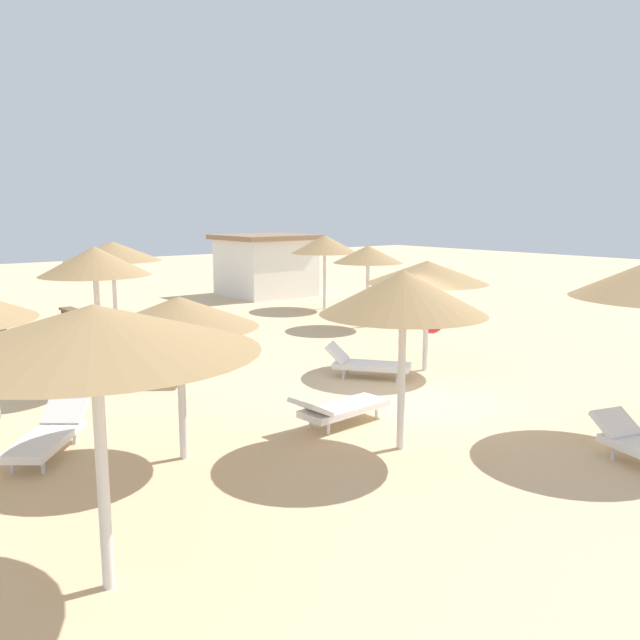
% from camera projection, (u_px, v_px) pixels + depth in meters
% --- Properties ---
extents(ground_plane, '(80.00, 80.00, 0.00)m').
position_uv_depth(ground_plane, '(414.00, 398.00, 13.23)').
color(ground_plane, '#DBBA8C').
extents(parasol_1, '(2.27, 2.27, 2.99)m').
position_uv_depth(parasol_1, '(95.00, 262.00, 13.65)').
color(parasol_1, silver).
rests_on(parasol_1, ground).
extents(parasol_2, '(2.35, 2.35, 2.49)m').
position_uv_depth(parasol_2, '(179.00, 313.00, 9.70)').
color(parasol_2, silver).
rests_on(parasol_2, ground).
extents(parasol_3, '(2.80, 2.80, 2.58)m').
position_uv_depth(parasol_3, '(427.00, 273.00, 15.18)').
color(parasol_3, silver).
rests_on(parasol_3, ground).
extents(parasol_4, '(2.80, 2.80, 2.81)m').
position_uv_depth(parasol_4, '(112.00, 251.00, 19.29)').
color(parasol_4, silver).
rests_on(parasol_4, ground).
extents(parasol_5, '(2.59, 2.59, 2.84)m').
position_uv_depth(parasol_5, '(403.00, 293.00, 10.07)').
color(parasol_5, silver).
rests_on(parasol_5, ground).
extents(parasol_7, '(2.53, 2.53, 2.78)m').
position_uv_depth(parasol_7, '(325.00, 244.00, 24.67)').
color(parasol_7, silver).
rests_on(parasol_7, ground).
extents(parasol_8, '(3.14, 3.14, 2.87)m').
position_uv_depth(parasol_8, '(94.00, 330.00, 6.21)').
color(parasol_8, silver).
rests_on(parasol_8, ground).
extents(parasol_9, '(2.23, 2.23, 2.61)m').
position_uv_depth(parasol_9, '(368.00, 255.00, 20.86)').
color(parasol_9, silver).
rests_on(parasol_9, ground).
extents(lounger_1, '(1.63, 1.87, 0.79)m').
position_uv_depth(lounger_1, '(176.00, 364.00, 14.80)').
color(lounger_1, white).
rests_on(lounger_1, ground).
extents(lounger_2, '(1.71, 1.87, 0.67)m').
position_uv_depth(lounger_2, '(48.00, 435.00, 10.17)').
color(lounger_2, white).
rests_on(lounger_2, ground).
extents(lounger_3, '(1.63, 1.89, 0.75)m').
position_uv_depth(lounger_3, '(366.00, 364.00, 14.83)').
color(lounger_3, white).
rests_on(lounger_3, ground).
extents(lounger_4, '(1.95, 1.42, 0.78)m').
position_uv_depth(lounger_4, '(127.00, 339.00, 17.61)').
color(lounger_4, white).
rests_on(lounger_4, ground).
extents(lounger_5, '(1.95, 0.77, 0.63)m').
position_uv_depth(lounger_5, '(339.00, 408.00, 11.55)').
color(lounger_5, white).
rests_on(lounger_5, ground).
extents(lounger_7, '(1.73, 1.85, 0.68)m').
position_uv_depth(lounger_7, '(386.00, 298.00, 25.64)').
color(lounger_7, white).
rests_on(lounger_7, ground).
extents(bench_0, '(0.43, 1.51, 0.49)m').
position_uv_depth(bench_0, '(73.00, 314.00, 21.68)').
color(bench_0, brown).
rests_on(bench_0, ground).
extents(beach_cabana, '(3.78, 3.65, 2.64)m').
position_uv_depth(beach_cabana, '(266.00, 265.00, 28.71)').
color(beach_cabana, white).
rests_on(beach_cabana, ground).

